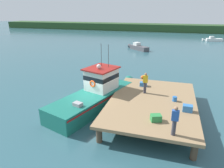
% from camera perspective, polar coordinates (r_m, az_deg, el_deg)
% --- Properties ---
extents(ground_plane, '(200.00, 200.00, 0.00)m').
position_cam_1_polar(ground_plane, '(16.49, -5.93, -6.37)').
color(ground_plane, '#2D5660').
extents(dock, '(6.00, 9.00, 1.20)m').
position_cam_1_polar(dock, '(14.99, 11.23, -4.96)').
color(dock, '#4C3D2D').
rests_on(dock, ground).
extents(main_fishing_boat, '(4.86, 9.89, 4.80)m').
position_cam_1_polar(main_fishing_boat, '(16.32, -4.25, -2.72)').
color(main_fishing_boat, '#196B5B').
rests_on(main_fishing_boat, ground).
extents(crate_stack_near_edge, '(0.72, 0.62, 0.40)m').
position_cam_1_polar(crate_stack_near_edge, '(12.30, 12.19, -9.25)').
color(crate_stack_near_edge, '#2D8442').
rests_on(crate_stack_near_edge, dock).
extents(crate_single_by_cleat, '(0.63, 0.48, 0.33)m').
position_cam_1_polar(crate_single_by_cleat, '(17.49, 8.78, -0.03)').
color(crate_single_by_cleat, '#3370B2').
rests_on(crate_single_by_cleat, dock).
extents(crate_single_far, '(0.62, 0.46, 0.43)m').
position_cam_1_polar(crate_single_far, '(13.93, 20.40, -6.39)').
color(crate_single_far, '#3370B2').
rests_on(crate_single_far, dock).
extents(bait_bucket, '(0.32, 0.32, 0.34)m').
position_cam_1_polar(bait_bucket, '(15.15, 17.14, -4.00)').
color(bait_bucket, '#2866B2').
rests_on(bait_bucket, dock).
extents(deckhand_by_the_boat, '(0.36, 0.22, 1.63)m').
position_cam_1_polar(deckhand_by_the_boat, '(15.82, 9.28, 0.40)').
color(deckhand_by_the_boat, '#383842').
rests_on(deckhand_by_the_boat, dock).
extents(deckhand_further_back, '(0.36, 0.22, 1.63)m').
position_cam_1_polar(deckhand_further_back, '(10.96, 17.15, -9.68)').
color(deckhand_further_back, '#383842').
rests_on(deckhand_further_back, dock).
extents(moored_boat_outer_mooring, '(4.65, 1.60, 1.16)m').
position_cam_1_polar(moored_boat_outer_mooring, '(55.94, 26.39, 11.08)').
color(moored_boat_outer_mooring, white).
rests_on(moored_boat_outer_mooring, ground).
extents(moored_boat_far_left, '(4.65, 4.24, 1.34)m').
position_cam_1_polar(moored_boat_far_left, '(39.92, 7.28, 10.16)').
color(moored_boat_far_left, '#4C4C51').
rests_on(moored_boat_far_left, ground).
extents(mooring_buoy_inshore, '(0.43, 0.43, 0.43)m').
position_cam_1_polar(mooring_buoy_inshore, '(22.90, 8.59, 1.85)').
color(mooring_buoy_inshore, '#EA5B19').
rests_on(mooring_buoy_inshore, ground).
extents(far_shoreline, '(120.00, 8.00, 2.40)m').
position_cam_1_polar(far_shoreline, '(76.04, 12.53, 15.18)').
color(far_shoreline, '#284723').
rests_on(far_shoreline, ground).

